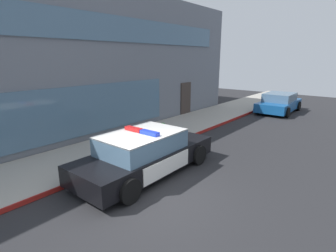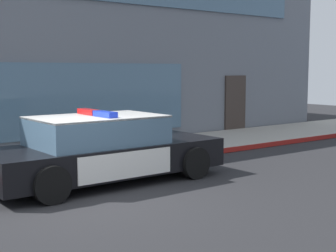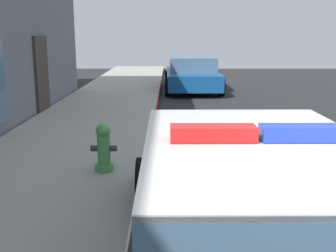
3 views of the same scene
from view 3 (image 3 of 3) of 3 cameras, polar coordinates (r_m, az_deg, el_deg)
name	(u,v)px [view 3 (image 3 of 3)]	position (r m, az deg, el deg)	size (l,w,h in m)	color
police_cruiser	(250,219)	(3.52, 11.22, -12.50)	(4.96, 2.14, 1.49)	black
fire_hydrant	(104,148)	(6.21, -8.83, -3.01)	(0.34, 0.39, 0.73)	#4C994C
car_down_street	(192,74)	(15.96, 3.32, 7.15)	(4.34, 2.14, 1.29)	#144C8C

